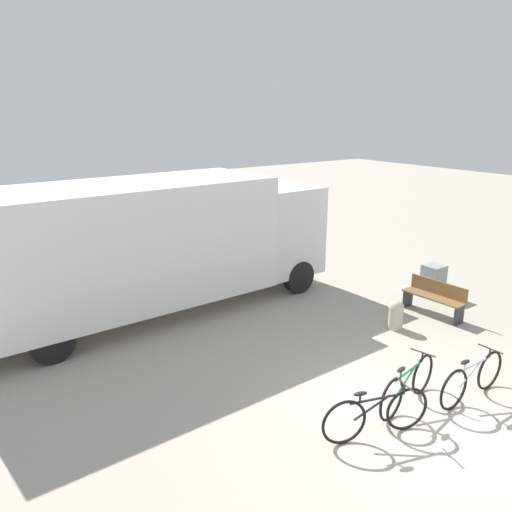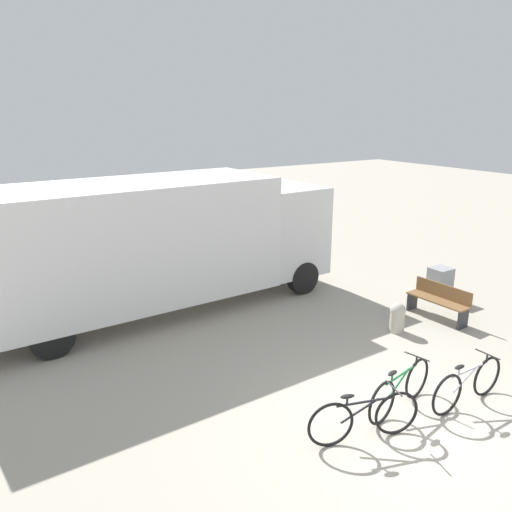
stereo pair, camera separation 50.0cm
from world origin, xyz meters
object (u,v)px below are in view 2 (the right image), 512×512
object	(u,v)px
bicycle_far	(468,384)
utility_box	(440,283)
bicycle_middle	(400,389)
bollard_near_bench	(397,316)
delivery_truck	(154,241)
bicycle_near	(364,418)
park_bench	(439,300)

from	to	relation	value
bicycle_far	utility_box	bearing A→B (deg)	42.52
bicycle_middle	bicycle_far	xyz separation A→B (m)	(1.03, -0.49, 0.00)
bollard_near_bench	bicycle_middle	bearing A→B (deg)	-136.98
delivery_truck	bollard_near_bench	xyz separation A→B (m)	(3.90, -3.94, -1.36)
bicycle_near	bicycle_middle	world-z (taller)	same
delivery_truck	bicycle_near	size ratio (longest dim) A/B	5.24
bicycle_near	bicycle_middle	bearing A→B (deg)	30.61
delivery_truck	park_bench	world-z (taller)	delivery_truck
utility_box	bicycle_middle	bearing A→B (deg)	-148.20
bicycle_far	utility_box	distance (m)	4.92
delivery_truck	bicycle_far	xyz separation A→B (m)	(2.72, -6.48, -1.33)
bicycle_near	bollard_near_bench	size ratio (longest dim) A/B	2.56
bicycle_middle	utility_box	size ratio (longest dim) A/B	2.14
bicycle_middle	bicycle_far	distance (m)	1.14
park_bench	bollard_near_bench	xyz separation A→B (m)	(-1.36, -0.00, -0.09)
bicycle_middle	bicycle_far	bearing A→B (deg)	-36.43
delivery_truck	bicycle_middle	distance (m)	6.37
bollard_near_bench	utility_box	size ratio (longest dim) A/B	0.82
bicycle_middle	park_bench	bearing A→B (deg)	18.91
delivery_truck	utility_box	world-z (taller)	delivery_truck
delivery_truck	bicycle_near	world-z (taller)	delivery_truck
delivery_truck	bicycle_middle	world-z (taller)	delivery_truck
delivery_truck	bicycle_near	distance (m)	6.42
bicycle_near	bicycle_far	bearing A→B (deg)	10.43
bicycle_middle	bicycle_far	size ratio (longest dim) A/B	0.99
bicycle_near	bollard_near_bench	xyz separation A→B (m)	(3.23, 2.31, -0.02)
utility_box	delivery_truck	bearing A→B (deg)	153.62
delivery_truck	bollard_near_bench	bearing A→B (deg)	-47.06
bicycle_far	bicycle_middle	bearing A→B (deg)	154.21
bicycle_near	bicycle_middle	xyz separation A→B (m)	(1.03, 0.25, 0.00)
bicycle_middle	bicycle_near	bearing A→B (deg)	-177.52
bollard_near_bench	delivery_truck	bearing A→B (deg)	134.69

